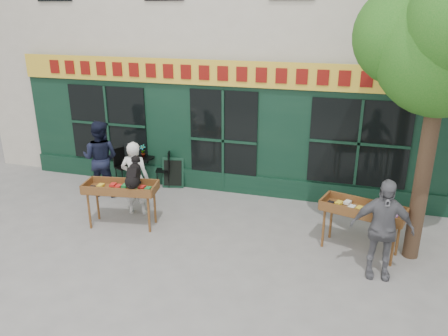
{
  "coord_description": "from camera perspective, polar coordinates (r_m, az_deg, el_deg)",
  "views": [
    {
      "loc": [
        2.97,
        -7.63,
        4.4
      ],
      "look_at": [
        0.55,
        0.5,
        1.32
      ],
      "focal_mm": 35.0,
      "sensor_mm": 36.0,
      "label": 1
    }
  ],
  "objects": [
    {
      "name": "potted_plant",
      "position": [
        11.6,
        -10.56,
        2.23
      ],
      "size": [
        0.2,
        0.15,
        0.33
      ],
      "primitive_type": "imported",
      "rotation": [
        0.0,
        0.0,
        -0.23
      ],
      "color": "gray",
      "rests_on": "bistro_table"
    },
    {
      "name": "dog",
      "position": [
        9.08,
        -11.78,
        -0.5
      ],
      "size": [
        0.43,
        0.65,
        0.6
      ],
      "primitive_type": null,
      "rotation": [
        0.0,
        0.0,
        0.15
      ],
      "color": "black",
      "rests_on": "book_cart_center"
    },
    {
      "name": "bistro_table",
      "position": [
        11.73,
        -10.44,
        0.43
      ],
      "size": [
        0.6,
        0.6,
        0.76
      ],
      "color": "black",
      "rests_on": "ground"
    },
    {
      "name": "bistro_chair_left",
      "position": [
        11.96,
        -13.27,
        0.69
      ],
      "size": [
        0.49,
        0.49,
        0.95
      ],
      "rotation": [
        0.0,
        0.0,
        1.08
      ],
      "color": "black",
      "rests_on": "ground"
    },
    {
      "name": "book_cart_right",
      "position": [
        8.63,
        17.64,
        -5.54
      ],
      "size": [
        1.61,
        1.0,
        0.99
      ],
      "rotation": [
        0.0,
        0.0,
        -0.27
      ],
      "color": "brown",
      "rests_on": "ground"
    },
    {
      "name": "ground",
      "position": [
        9.29,
        -4.2,
        -8.34
      ],
      "size": [
        80.0,
        80.0,
        0.0
      ],
      "primitive_type": "plane",
      "color": "slate",
      "rests_on": "ground"
    },
    {
      "name": "man_right",
      "position": [
        7.94,
        19.88,
        -7.49
      ],
      "size": [
        1.08,
        0.52,
        1.8
      ],
      "primitive_type": "imported",
      "rotation": [
        0.0,
        0.0,
        0.08
      ],
      "color": "#5C5C62",
      "rests_on": "ground"
    },
    {
      "name": "chalkboard",
      "position": [
        11.44,
        -6.69,
        -0.63
      ],
      "size": [
        0.59,
        0.3,
        0.79
      ],
      "rotation": [
        0.0,
        0.0,
        0.22
      ],
      "color": "black",
      "rests_on": "ground"
    },
    {
      "name": "bistro_chair_right",
      "position": [
        11.49,
        -7.52,
        0.27
      ],
      "size": [
        0.45,
        0.45,
        0.95
      ],
      "rotation": [
        0.0,
        0.0,
        -1.28
      ],
      "color": "black",
      "rests_on": "ground"
    },
    {
      "name": "book_cart_center",
      "position": [
        9.45,
        -13.32,
        -2.84
      ],
      "size": [
        1.58,
        0.84,
        0.99
      ],
      "rotation": [
        0.0,
        0.0,
        0.15
      ],
      "color": "brown",
      "rests_on": "ground"
    },
    {
      "name": "man_left",
      "position": [
        11.2,
        -15.83,
        1.23
      ],
      "size": [
        1.0,
        0.82,
        1.9
      ],
      "primitive_type": "imported",
      "rotation": [
        0.0,
        0.0,
        3.26
      ],
      "color": "black",
      "rests_on": "ground"
    },
    {
      "name": "woman",
      "position": [
        9.96,
        -11.52,
        -1.32
      ],
      "size": [
        0.68,
        0.5,
        1.7
      ],
      "primitive_type": "imported",
      "rotation": [
        0.0,
        0.0,
        3.3
      ],
      "color": "silver",
      "rests_on": "ground"
    }
  ]
}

